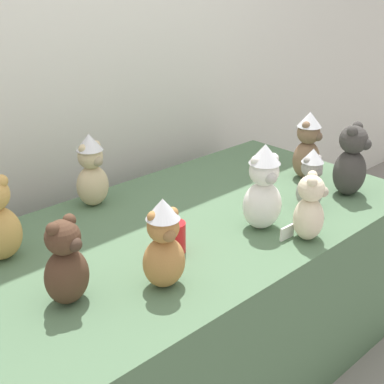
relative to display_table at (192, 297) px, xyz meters
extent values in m
cube|color=silver|center=(0.00, 0.74, 0.94)|extent=(7.00, 0.08, 2.60)
cube|color=#4C6B4C|center=(0.00, 0.00, 0.00)|extent=(1.87, 0.98, 0.72)
ellipsoid|color=gray|center=(0.42, -0.24, 0.43)|extent=(0.14, 0.12, 0.14)
sphere|color=gray|center=(0.42, -0.24, 0.53)|extent=(0.08, 0.08, 0.08)
sphere|color=gray|center=(0.40, -0.24, 0.57)|extent=(0.03, 0.03, 0.03)
sphere|color=gray|center=(0.45, -0.25, 0.57)|extent=(0.03, 0.03, 0.03)
sphere|color=slate|center=(0.41, -0.28, 0.53)|extent=(0.04, 0.04, 0.04)
cone|color=silver|center=(0.42, -0.24, 0.58)|extent=(0.09, 0.09, 0.06)
ellipsoid|color=#7F6047|center=(0.69, -0.03, 0.45)|extent=(0.16, 0.14, 0.17)
sphere|color=#7F6047|center=(0.69, -0.03, 0.57)|extent=(0.10, 0.10, 0.10)
sphere|color=#7F6047|center=(0.66, -0.04, 0.61)|extent=(0.04, 0.04, 0.04)
sphere|color=#7F6047|center=(0.72, -0.03, 0.61)|extent=(0.04, 0.04, 0.04)
sphere|color=brown|center=(0.70, -0.08, 0.56)|extent=(0.04, 0.04, 0.04)
cone|color=silver|center=(0.69, -0.03, 0.64)|extent=(0.11, 0.11, 0.07)
ellipsoid|color=white|center=(0.15, -0.22, 0.45)|extent=(0.18, 0.17, 0.18)
sphere|color=white|center=(0.15, -0.22, 0.59)|extent=(0.11, 0.11, 0.11)
sphere|color=white|center=(0.12, -0.21, 0.63)|extent=(0.04, 0.04, 0.04)
sphere|color=white|center=(0.18, -0.23, 0.63)|extent=(0.04, 0.04, 0.04)
sphere|color=#B4B3AF|center=(0.13, -0.26, 0.58)|extent=(0.05, 0.05, 0.05)
cone|color=silver|center=(0.15, -0.22, 0.65)|extent=(0.12, 0.12, 0.07)
sphere|color=tan|center=(-0.63, 0.22, 0.64)|extent=(0.04, 0.04, 0.04)
ellipsoid|color=#4C3323|center=(-0.63, -0.13, 0.44)|extent=(0.17, 0.15, 0.17)
sphere|color=#4C3323|center=(-0.63, -0.13, 0.57)|extent=(0.10, 0.10, 0.10)
sphere|color=#4C3323|center=(-0.66, -0.14, 0.61)|extent=(0.04, 0.04, 0.04)
sphere|color=#4C3323|center=(-0.59, -0.13, 0.61)|extent=(0.04, 0.04, 0.04)
sphere|color=#412E23|center=(-0.61, -0.18, 0.56)|extent=(0.04, 0.04, 0.04)
ellipsoid|color=#383533|center=(0.66, -0.27, 0.46)|extent=(0.19, 0.17, 0.20)
sphere|color=#383533|center=(0.66, -0.27, 0.60)|extent=(0.12, 0.12, 0.12)
sphere|color=#383533|center=(0.63, -0.28, 0.65)|extent=(0.04, 0.04, 0.04)
sphere|color=#383533|center=(0.70, -0.26, 0.65)|extent=(0.04, 0.04, 0.04)
sphere|color=#32302E|center=(0.67, -0.32, 0.59)|extent=(0.05, 0.05, 0.05)
ellipsoid|color=#B27A42|center=(-0.37, -0.26, 0.44)|extent=(0.16, 0.15, 0.16)
sphere|color=#B27A42|center=(-0.37, -0.26, 0.56)|extent=(0.10, 0.10, 0.10)
sphere|color=#B27A42|center=(-0.40, -0.26, 0.60)|extent=(0.04, 0.04, 0.04)
sphere|color=#B27A42|center=(-0.34, -0.27, 0.60)|extent=(0.04, 0.04, 0.04)
sphere|color=olive|center=(-0.38, -0.30, 0.55)|extent=(0.04, 0.04, 0.04)
cone|color=silver|center=(-0.37, -0.26, 0.62)|extent=(0.10, 0.10, 0.06)
ellipsoid|color=beige|center=(0.20, -0.39, 0.44)|extent=(0.17, 0.16, 0.16)
sphere|color=beige|center=(0.20, -0.39, 0.55)|extent=(0.10, 0.10, 0.10)
sphere|color=beige|center=(0.18, -0.41, 0.59)|extent=(0.04, 0.04, 0.04)
sphere|color=beige|center=(0.23, -0.37, 0.59)|extent=(0.04, 0.04, 0.04)
sphere|color=#ABA08A|center=(0.23, -0.42, 0.55)|extent=(0.04, 0.04, 0.04)
ellipsoid|color=#CCB78E|center=(-0.19, 0.38, 0.44)|extent=(0.15, 0.13, 0.17)
sphere|color=#CCB78E|center=(-0.19, 0.38, 0.57)|extent=(0.10, 0.10, 0.10)
sphere|color=#CCB78E|center=(-0.23, 0.38, 0.61)|extent=(0.04, 0.04, 0.04)
sphere|color=#CCB78E|center=(-0.16, 0.39, 0.61)|extent=(0.04, 0.04, 0.04)
sphere|color=#9D8E71|center=(-0.19, 0.34, 0.56)|extent=(0.04, 0.04, 0.04)
cone|color=silver|center=(-0.19, 0.38, 0.63)|extent=(0.11, 0.11, 0.07)
cylinder|color=red|center=(-0.21, -0.13, 0.41)|extent=(0.08, 0.08, 0.11)
cube|color=white|center=(0.15, -0.34, 0.38)|extent=(0.07, 0.01, 0.05)
camera|label=1|loc=(-1.25, -1.33, 1.28)|focal=49.24mm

